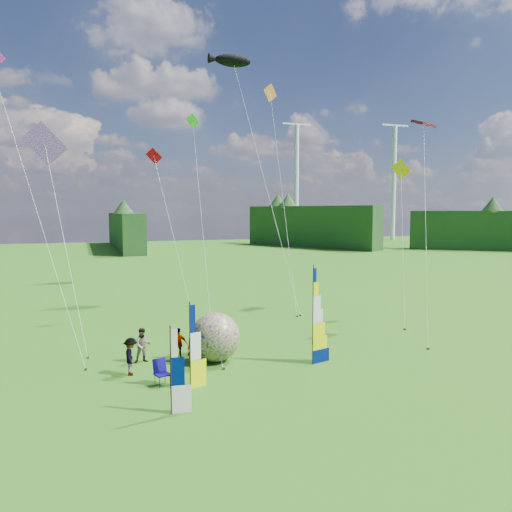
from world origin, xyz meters
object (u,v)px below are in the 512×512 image
object	(u,v)px
spectator_d	(179,344)
side_banner_left	(190,348)
spectator_a	(194,348)
spectator_c	(131,356)
spectator_b	(143,345)
kite_whale	(263,163)
bol_inflatable	(215,337)
feather_banner_main	(313,317)
camp_chair	(162,373)
side_banner_far	(171,372)

from	to	relation	value
spectator_d	side_banner_left	bearing A→B (deg)	116.98
spectator_a	spectator_c	size ratio (longest dim) A/B	1.03
spectator_b	kite_whale	xyz separation A→B (m)	(11.56, 13.88, 10.72)
bol_inflatable	kite_whale	size ratio (longest dim) A/B	0.11
feather_banner_main	spectator_a	world-z (taller)	feather_banner_main
spectator_c	camp_chair	world-z (taller)	spectator_c
spectator_b	camp_chair	bearing A→B (deg)	-87.99
side_banner_far	spectator_b	size ratio (longest dim) A/B	1.86
camp_chair	bol_inflatable	bearing A→B (deg)	24.58
side_banner_left	spectator_d	world-z (taller)	side_banner_left
bol_inflatable	camp_chair	world-z (taller)	bol_inflatable
spectator_a	bol_inflatable	bearing A→B (deg)	26.89
side_banner_far	kite_whale	bearing A→B (deg)	67.36
side_banner_left	spectator_a	xyz separation A→B (m)	(0.83, 3.07, -0.93)
spectator_b	side_banner_far	bearing A→B (deg)	-92.23
camp_chair	kite_whale	world-z (taller)	kite_whale
side_banner_left	side_banner_far	xyz separation A→B (m)	(-1.23, -2.35, -0.20)
camp_chair	spectator_c	bearing A→B (deg)	104.66
bol_inflatable	kite_whale	bearing A→B (deg)	61.56
spectator_c	spectator_b	bearing A→B (deg)	-18.21
side_banner_far	spectator_b	xyz separation A→B (m)	(-0.21, 6.94, -0.75)
kite_whale	feather_banner_main	bearing A→B (deg)	-113.20
spectator_b	kite_whale	bearing A→B (deg)	46.28
feather_banner_main	side_banner_far	bearing A→B (deg)	-170.82
side_banner_left	kite_whale	distance (m)	23.22
camp_chair	spectator_b	bearing A→B (deg)	79.67
side_banner_left	spectator_a	world-z (taller)	side_banner_left
spectator_c	side_banner_left	bearing A→B (deg)	-136.61
side_banner_far	spectator_a	distance (m)	5.85
feather_banner_main	spectator_b	distance (m)	8.65
kite_whale	spectator_b	bearing A→B (deg)	-140.85
bol_inflatable	spectator_c	size ratio (longest dim) A/B	1.43
bol_inflatable	spectator_a	world-z (taller)	bol_inflatable
spectator_b	kite_whale	distance (m)	21.01
feather_banner_main	bol_inflatable	bearing A→B (deg)	136.66
bol_inflatable	spectator_d	xyz separation A→B (m)	(-1.69, 0.97, -0.44)
bol_inflatable	camp_chair	size ratio (longest dim) A/B	2.16
spectator_a	side_banner_far	bearing A→B (deg)	-106.39
feather_banner_main	spectator_c	world-z (taller)	feather_banner_main
side_banner_left	bol_inflatable	xyz separation A→B (m)	(2.06, 3.58, -0.58)
side_banner_far	kite_whale	distance (m)	25.73
feather_banner_main	spectator_c	distance (m)	8.91
feather_banner_main	side_banner_left	distance (m)	6.62
side_banner_far	spectator_a	xyz separation A→B (m)	(2.07, 5.42, -0.73)
spectator_d	kite_whale	distance (m)	20.13
side_banner_left	spectator_c	world-z (taller)	side_banner_left
spectator_d	camp_chair	world-z (taller)	spectator_d
bol_inflatable	spectator_b	size ratio (longest dim) A/B	1.42
spectator_c	spectator_d	size ratio (longest dim) A/B	1.08
spectator_b	spectator_a	bearing A→B (deg)	-37.70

